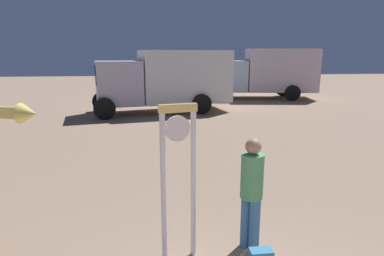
{
  "coord_description": "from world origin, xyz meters",
  "views": [
    {
      "loc": [
        -1.11,
        -1.43,
        2.67
      ],
      "look_at": [
        -0.32,
        4.95,
        1.2
      ],
      "focal_mm": 30.46,
      "sensor_mm": 36.0,
      "label": 1
    }
  ],
  "objects": [
    {
      "name": "standing_clock",
      "position": [
        -0.8,
        2.45,
        1.25
      ],
      "size": [
        0.49,
        0.18,
        2.08
      ],
      "color": "white",
      "rests_on": "ground_plane"
    },
    {
      "name": "person_near_clock",
      "position": [
        0.19,
        2.53,
        0.89
      ],
      "size": [
        0.31,
        0.31,
        1.59
      ],
      "color": "teal",
      "rests_on": "ground_plane"
    },
    {
      "name": "box_truck_near",
      "position": [
        -0.38,
        13.81,
        1.55
      ],
      "size": [
        6.59,
        3.39,
        2.83
      ],
      "color": "silver",
      "rests_on": "ground_plane"
    },
    {
      "name": "box_truck_far",
      "position": [
        5.91,
        17.81,
        1.59
      ],
      "size": [
        6.48,
        3.23,
        2.96
      ],
      "color": "silver",
      "rests_on": "ground_plane"
    }
  ]
}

